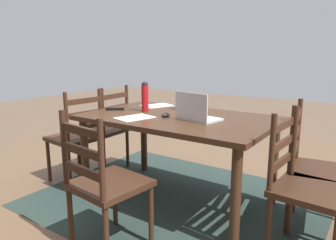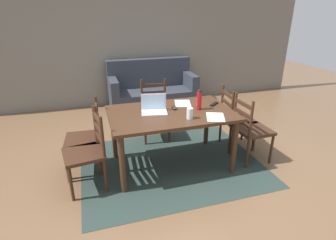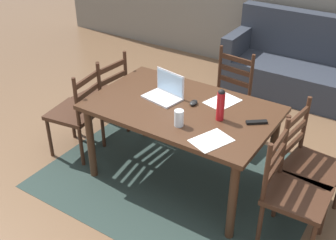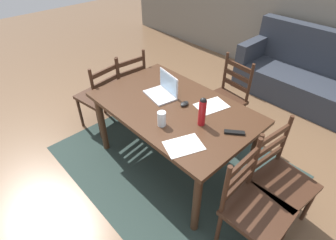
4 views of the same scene
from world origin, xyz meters
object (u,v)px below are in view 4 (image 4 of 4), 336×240
at_px(chair_right_near, 253,209).
at_px(drinking_glass, 162,119).
at_px(chair_right_far, 280,180).
at_px(water_bottle, 202,111).
at_px(chair_left_near, 101,96).
at_px(dining_table, 173,113).
at_px(chair_left_far, 126,85).
at_px(tv_remote, 234,132).
at_px(chair_far_head, 225,99).
at_px(laptop, 164,90).
at_px(couch, 303,76).
at_px(computer_mouse, 184,104).

distance_m(chair_right_near, drinking_glass, 1.01).
distance_m(chair_right_far, water_bottle, 0.87).
bearing_deg(chair_left_near, drinking_glass, -4.01).
xyz_separation_m(dining_table, chair_left_far, (-1.08, 0.20, -0.22)).
bearing_deg(tv_remote, chair_right_near, -162.12).
bearing_deg(water_bottle, chair_left_near, -173.23).
bearing_deg(chair_left_far, dining_table, -10.31).
relative_size(chair_far_head, drinking_glass, 7.07).
height_order(water_bottle, tv_remote, water_bottle).
relative_size(chair_left_far, chair_right_near, 1.00).
height_order(dining_table, water_bottle, water_bottle).
distance_m(chair_left_far, chair_right_near, 2.20).
bearing_deg(chair_far_head, chair_left_near, -135.61).
bearing_deg(laptop, dining_table, -17.57).
height_order(chair_left_far, chair_left_near, same).
bearing_deg(chair_left_far, tv_remote, -3.60).
relative_size(chair_right_near, couch, 0.53).
bearing_deg(drinking_glass, water_bottle, 48.60).
bearing_deg(chair_right_far, chair_left_near, -169.58).
bearing_deg(couch, drinking_glass, -93.83).
height_order(chair_left_far, couch, couch).
relative_size(chair_far_head, chair_left_near, 1.00).
relative_size(chair_left_near, drinking_glass, 7.07).
bearing_deg(computer_mouse, chair_right_far, 0.37).
relative_size(dining_table, chair_far_head, 1.67).
height_order(dining_table, chair_far_head, chair_far_head).
distance_m(chair_left_far, computer_mouse, 1.20).
bearing_deg(chair_left_near, chair_right_far, 10.42).
bearing_deg(chair_left_near, dining_table, 10.14).
xyz_separation_m(chair_far_head, chair_right_near, (1.08, -1.07, 0.00)).
height_order(chair_right_near, laptop, laptop).
distance_m(chair_left_far, laptop, 0.95).
xyz_separation_m(chair_right_far, chair_left_far, (-2.16, -0.01, 0.00)).
relative_size(chair_right_far, laptop, 2.67).
distance_m(computer_mouse, tv_remote, 0.58).
relative_size(chair_right_far, chair_left_near, 1.00).
bearing_deg(water_bottle, couch, 91.22).
distance_m(chair_left_far, couch, 2.58).
bearing_deg(drinking_glass, tv_remote, 36.20).
xyz_separation_m(chair_right_near, drinking_glass, (-0.94, -0.08, 0.38)).
height_order(chair_right_far, laptop, laptop).
xyz_separation_m(chair_right_far, drinking_glass, (-0.94, -0.48, 0.38)).
distance_m(couch, computer_mouse, 2.33).
distance_m(laptop, water_bottle, 0.59).
bearing_deg(laptop, chair_right_far, 6.08).
bearing_deg(chair_right_near, water_bottle, 165.81).
bearing_deg(chair_left_far, drinking_glass, -21.25).
height_order(chair_right_far, couch, couch).
bearing_deg(tv_remote, couch, -30.49).
relative_size(chair_left_near, water_bottle, 3.51).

